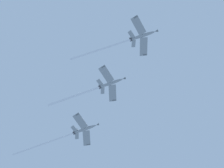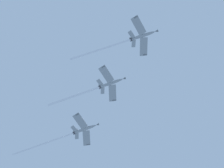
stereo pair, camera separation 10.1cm
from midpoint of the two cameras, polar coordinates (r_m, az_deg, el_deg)
The scene contains 3 objects.
jet_lead at distance 161.18m, azimuth 2.63°, elevation 7.14°, with size 25.36×37.65×9.51m.
jet_second at distance 167.63m, azimuth -2.54°, elevation -0.70°, with size 24.44×34.68×8.81m.
jet_third at distance 177.50m, azimuth -6.44°, elevation -8.05°, with size 26.51×39.77×10.70m.
Camera 1 is at (46.32, -15.46, 1.99)m, focal length 55.85 mm.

